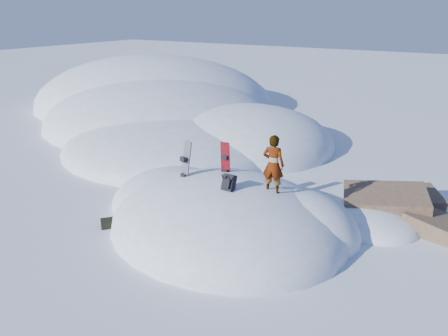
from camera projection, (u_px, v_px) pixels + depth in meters
The scene contains 9 objects.
ground at pixel (226, 229), 12.51m from camera, with size 120.00×120.00×0.00m, color silver.
snow_mound at pixel (226, 224), 12.79m from camera, with size 8.00×6.00×3.00m.
snow_ridge at pixel (163, 117), 25.55m from camera, with size 21.50×18.50×6.40m.
rock_outcrop at pixel (385, 219), 13.05m from camera, with size 4.68×4.41×1.68m.
snowboard_red at pixel (225, 166), 12.82m from camera, with size 0.29×0.20×1.51m.
snowboard_dark at pixel (185, 169), 12.63m from camera, with size 0.41×0.41×1.70m.
backpack at pixel (229, 183), 11.42m from camera, with size 0.31×0.40×0.52m.
gear_pile at pixel (114, 222), 12.68m from camera, with size 0.85×0.76×0.22m.
person at pixel (273, 165), 11.39m from camera, with size 0.59×0.39×1.61m, color slate.
Camera 1 is at (5.86, -9.49, 5.94)m, focal length 35.00 mm.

